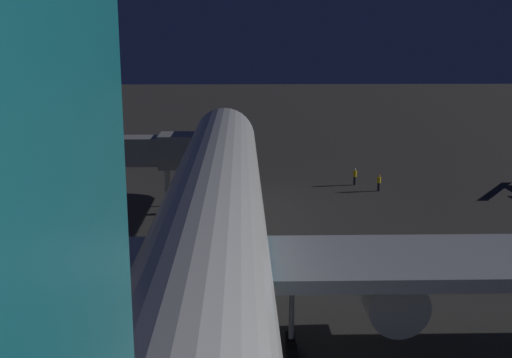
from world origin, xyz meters
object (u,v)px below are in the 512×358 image
traffic_cone_nose_port (246,187)px  traffic_cone_nose_starboard (205,187)px  ground_crew_by_belt_loader (355,176)px  ground_crew_near_nose_gear (379,182)px  airliner_at_gate (210,236)px  jet_bridge (75,151)px

traffic_cone_nose_port → traffic_cone_nose_starboard: (4.40, 0.00, 0.00)m
traffic_cone_nose_starboard → ground_crew_by_belt_loader: bearing=-173.4°
ground_crew_by_belt_loader → ground_crew_near_nose_gear: bearing=127.1°
airliner_at_gate → jet_bridge: 27.79m
airliner_at_gate → ground_crew_near_nose_gear: airliner_at_gate is taller
ground_crew_by_belt_loader → traffic_cone_nose_port: bearing=9.0°
ground_crew_near_nose_gear → traffic_cone_nose_port: bearing=-3.5°
traffic_cone_nose_port → traffic_cone_nose_starboard: bearing=0.0°
ground_crew_near_nose_gear → traffic_cone_nose_starboard: ground_crew_near_nose_gear is taller
traffic_cone_nose_port → traffic_cone_nose_starboard: size_ratio=1.00×
airliner_at_gate → ground_crew_by_belt_loader: 38.34m
jet_bridge → ground_crew_by_belt_loader: 30.00m
jet_bridge → traffic_cone_nose_starboard: size_ratio=45.92×
jet_bridge → traffic_cone_nose_starboard: 15.46m
airliner_at_gate → traffic_cone_nose_starboard: bearing=-86.2°
jet_bridge → traffic_cone_nose_port: size_ratio=45.92×
airliner_at_gate → traffic_cone_nose_starboard: airliner_at_gate is taller
ground_crew_by_belt_loader → jet_bridge: bearing=21.7°
airliner_at_gate → jet_bridge: size_ratio=2.74×
airliner_at_gate → traffic_cone_nose_starboard: size_ratio=125.81×
airliner_at_gate → traffic_cone_nose_port: (-2.20, -33.43, -5.56)m
ground_crew_near_nose_gear → traffic_cone_nose_starboard: bearing=-2.7°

